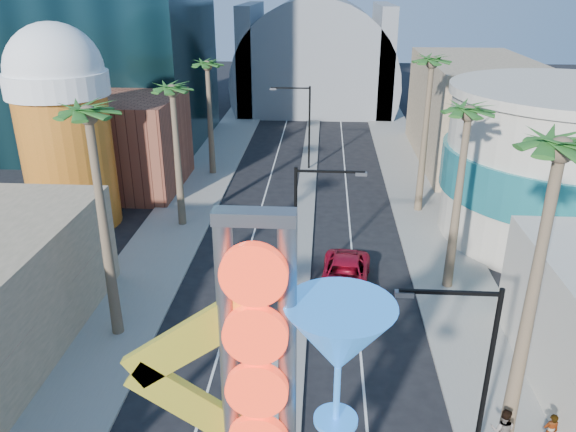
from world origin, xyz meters
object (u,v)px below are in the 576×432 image
object	(u,v)px
neon_sign	(292,409)
pedestrian_a	(550,432)
red_pickup	(345,276)
pedestrian_b	(502,430)

from	to	relation	value
neon_sign	pedestrian_a	bearing A→B (deg)	33.79
red_pickup	pedestrian_a	bearing A→B (deg)	-52.31
red_pickup	pedestrian_b	distance (m)	13.49
pedestrian_a	pedestrian_b	world-z (taller)	pedestrian_b
pedestrian_a	pedestrian_b	bearing A→B (deg)	-3.68
red_pickup	pedestrian_a	world-z (taller)	pedestrian_a
neon_sign	red_pickup	bearing A→B (deg)	83.70
pedestrian_b	red_pickup	bearing A→B (deg)	-45.91
pedestrian_b	pedestrian_a	bearing A→B (deg)	-156.18
red_pickup	neon_sign	bearing A→B (deg)	-90.65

